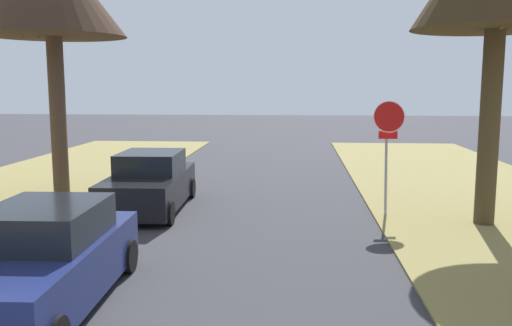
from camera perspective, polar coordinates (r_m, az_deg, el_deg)
name	(u,v)px	position (r m, az deg, el deg)	size (l,w,h in m)	color
stop_sign_far	(388,133)	(14.34, 13.68, 3.07)	(0.81, 0.44, 2.96)	#9EA0A5
parked_sedan_navy	(42,262)	(9.07, -21.49, -9.58)	(2.06, 4.45, 1.57)	navy
parked_sedan_black	(150,183)	(15.22, -11.07, -2.11)	(2.06, 4.45, 1.57)	black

